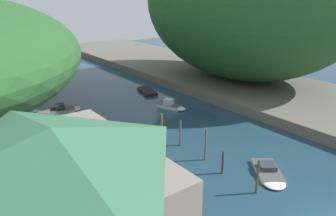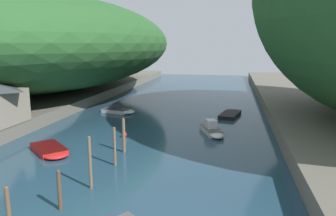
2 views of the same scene
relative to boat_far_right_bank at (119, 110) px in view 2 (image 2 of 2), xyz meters
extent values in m
plane|color=#234256|center=(6.94, -5.97, -0.36)|extent=(130.00, 130.00, 0.00)
ellipsoid|color=#285628|center=(-17.91, 9.57, 9.08)|extent=(43.82, 61.34, 15.98)
cube|color=white|center=(-0.44, 0.13, -0.11)|extent=(4.18, 2.97, 0.50)
ellipsoid|color=white|center=(1.37, -0.39, -0.11)|extent=(2.34, 2.36, 0.50)
cube|color=#525252|center=(-0.44, 0.13, 0.16)|extent=(4.26, 3.03, 0.03)
cube|color=#333842|center=(-0.56, 0.16, 0.48)|extent=(1.66, 1.72, 0.67)
cube|color=black|center=(15.07, 0.60, -0.14)|extent=(3.01, 5.11, 0.44)
ellipsoid|color=black|center=(15.60, 2.93, -0.14)|extent=(2.39, 2.75, 0.44)
cube|color=black|center=(15.07, 0.60, 0.09)|extent=(3.08, 5.21, 0.03)
cube|color=red|center=(-0.47, -17.03, -0.12)|extent=(4.40, 4.27, 0.49)
ellipsoid|color=red|center=(1.00, -18.36, -0.12)|extent=(2.85, 2.86, 0.49)
cube|color=#450A0A|center=(-0.47, -17.03, 0.14)|extent=(4.49, 4.35, 0.03)
cube|color=silver|center=(13.20, -8.14, -0.09)|extent=(2.71, 3.99, 0.56)
ellipsoid|color=silver|center=(13.88, -9.87, -0.09)|extent=(1.96, 2.23, 0.56)
cube|color=#504E4A|center=(13.20, -8.14, 0.21)|extent=(2.76, 4.07, 0.03)
cube|color=silver|center=(13.16, -8.03, 0.64)|extent=(1.42, 1.58, 0.89)
sphere|color=brown|center=(5.73, -30.42, 2.82)|extent=(0.19, 0.19, 0.19)
cylinder|color=#4C3D2D|center=(5.80, -26.28, 0.76)|extent=(0.25, 0.25, 2.25)
sphere|color=#4C3D2D|center=(5.80, -26.28, 1.94)|extent=(0.22, 0.22, 0.22)
cylinder|color=brown|center=(6.34, -23.30, 1.35)|extent=(0.21, 0.21, 3.43)
sphere|color=brown|center=(6.34, -23.30, 3.11)|extent=(0.19, 0.19, 0.19)
cylinder|color=brown|center=(6.45, -19.05, 1.11)|extent=(0.21, 0.21, 2.96)
sphere|color=brown|center=(6.45, -19.05, 2.64)|extent=(0.19, 0.19, 0.19)
cylinder|color=brown|center=(6.11, -15.88, 1.08)|extent=(0.27, 0.27, 2.90)
sphere|color=brown|center=(6.11, -15.88, 2.59)|extent=(0.25, 0.25, 0.25)
sphere|color=red|center=(4.63, -11.41, -0.10)|extent=(0.52, 0.52, 0.52)
cone|color=red|center=(4.63, -11.41, 0.29)|extent=(0.26, 0.26, 0.26)
camera|label=1|loc=(-15.30, -45.27, 16.30)|focal=35.00mm
camera|label=2|loc=(15.21, -42.08, 8.99)|focal=35.00mm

